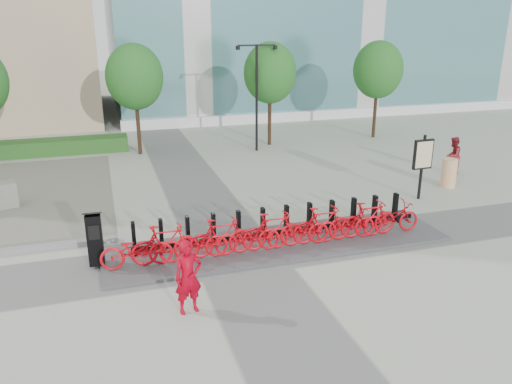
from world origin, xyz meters
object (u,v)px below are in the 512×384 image
object	(u,v)px
bike_0	(136,250)
kiosk	(95,239)
construction_barrel	(449,173)
worker_red	(188,277)
pedestrian	(453,156)
map_sign	(423,157)

from	to	relation	value
bike_0	kiosk	distance (m)	1.09
kiosk	construction_barrel	distance (m)	13.10
worker_red	pedestrian	world-z (taller)	worker_red
bike_0	map_sign	xyz separation A→B (m)	(9.94, 2.54, 0.97)
map_sign	construction_barrel	bearing A→B (deg)	21.66
pedestrian	map_sign	bearing A→B (deg)	4.44
bike_0	pedestrian	world-z (taller)	pedestrian
kiosk	worker_red	world-z (taller)	worker_red
bike_0	map_sign	bearing A→B (deg)	-75.68
pedestrian	construction_barrel	bearing A→B (deg)	17.09
worker_red	construction_barrel	distance (m)	12.30
pedestrian	construction_barrel	world-z (taller)	pedestrian
map_sign	worker_red	bearing A→B (deg)	-154.76
pedestrian	map_sign	world-z (taller)	map_sign
bike_0	pedestrian	size ratio (longest dim) A/B	1.15
bike_0	map_sign	size ratio (longest dim) A/B	0.78
bike_0	pedestrian	bearing A→B (deg)	-69.91
kiosk	construction_barrel	size ratio (longest dim) A/B	1.34
bike_0	worker_red	distance (m)	2.49
kiosk	construction_barrel	world-z (taller)	kiosk
kiosk	map_sign	bearing A→B (deg)	12.99
kiosk	map_sign	size ratio (longest dim) A/B	0.64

